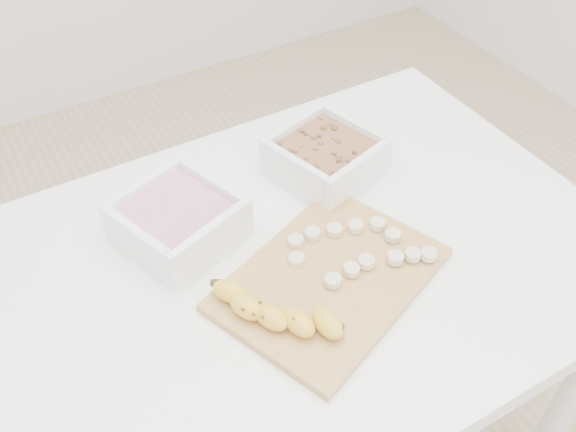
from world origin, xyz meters
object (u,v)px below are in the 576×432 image
bowl_granola (326,157)px  banana (279,312)px  table (297,295)px  bowl_yogurt (178,220)px  cutting_board (330,279)px

bowl_granola → banana: bearing=-133.4°
table → bowl_yogurt: 0.23m
bowl_yogurt → bowl_granola: 0.28m
bowl_granola → banana: (-0.23, -0.25, -0.01)m
bowl_yogurt → cutting_board: bearing=-51.8°
bowl_granola → banana: bowl_granola is taller
bowl_yogurt → cutting_board: bowl_yogurt is taller
table → bowl_granola: (0.14, 0.14, 0.13)m
table → cutting_board: 0.13m
table → bowl_granola: bowl_granola is taller
table → banana: (-0.09, -0.10, 0.13)m
cutting_board → banana: 0.11m
bowl_yogurt → cutting_board: 0.25m
table → bowl_granola: size_ratio=5.02×
cutting_board → bowl_yogurt: bearing=128.2°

